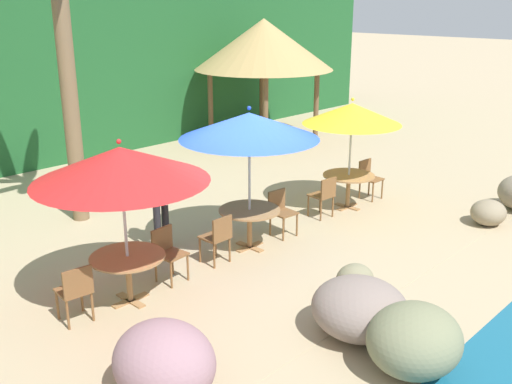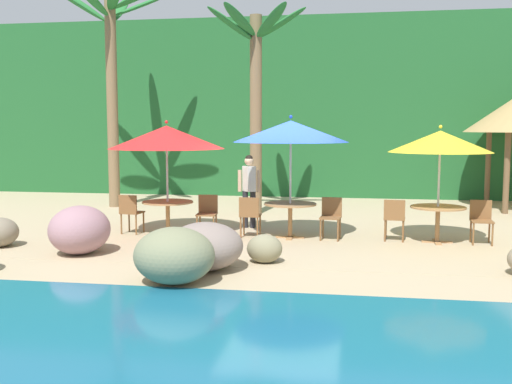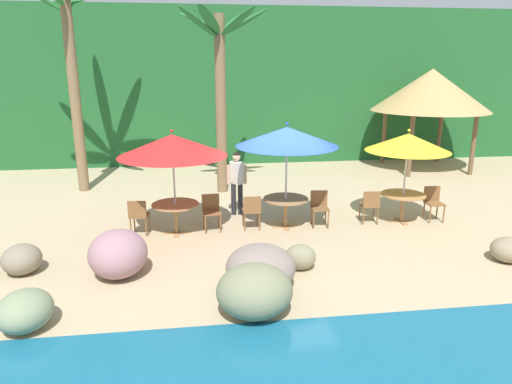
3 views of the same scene
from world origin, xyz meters
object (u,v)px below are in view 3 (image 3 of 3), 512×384
at_px(chair_red_seaward, 211,210).
at_px(chair_blue_seaward, 319,206).
at_px(dining_table_yellow, 403,199).
at_px(chair_red_inland, 138,214).
at_px(waiter_in_white, 237,179).
at_px(palapa_hut, 431,90).
at_px(chair_yellow_inland, 370,204).
at_px(dining_table_red, 175,209).
at_px(dining_table_blue, 286,203).
at_px(umbrella_red, 172,145).
at_px(palm_tree_nearest, 69,43).
at_px(umbrella_blue, 287,137).
at_px(umbrella_yellow, 408,142).
at_px(palm_tree_second, 220,69).
at_px(chair_yellow_seaward, 433,201).
at_px(chair_blue_inland, 252,210).

distance_m(chair_red_seaward, chair_blue_seaward, 2.67).
height_order(chair_red_seaward, dining_table_yellow, chair_red_seaward).
height_order(chair_red_inland, waiter_in_white, waiter_in_white).
bearing_deg(palapa_hut, chair_yellow_inland, -127.21).
xyz_separation_m(dining_table_red, chair_red_inland, (-0.85, 0.01, -0.10)).
distance_m(dining_table_blue, chair_yellow_inland, 2.15).
distance_m(umbrella_red, waiter_in_white, 2.30).
xyz_separation_m(chair_red_seaward, palm_tree_nearest, (-3.87, 4.15, 3.96)).
bearing_deg(umbrella_blue, chair_red_seaward, 178.21).
xyz_separation_m(chair_red_seaward, dining_table_blue, (1.81, -0.06, 0.10)).
bearing_deg(palapa_hut, umbrella_yellow, -121.51).
bearing_deg(umbrella_red, palapa_hut, 32.56).
distance_m(chair_yellow_inland, palm_tree_second, 5.92).
bearing_deg(chair_red_inland, palapa_hut, 30.27).
height_order(chair_red_inland, umbrella_blue, umbrella_blue).
relative_size(chair_red_seaward, palapa_hut, 0.20).
xyz_separation_m(umbrella_yellow, dining_table_yellow, (0.00, 0.00, -1.43)).
xyz_separation_m(chair_red_seaward, dining_table_yellow, (4.81, -0.08, 0.10)).
relative_size(umbrella_blue, chair_yellow_seaward, 2.97).
xyz_separation_m(chair_red_inland, palm_tree_nearest, (-2.18, 4.31, 3.96)).
xyz_separation_m(umbrella_red, palapa_hut, (9.21, 5.88, 0.83)).
bearing_deg(umbrella_blue, umbrella_red, -177.79).
height_order(umbrella_red, umbrella_blue, umbrella_blue).
bearing_deg(chair_blue_seaward, palm_tree_second, 121.85).
bearing_deg(chair_blue_inland, waiter_in_white, 100.87).
height_order(umbrella_red, chair_blue_inland, umbrella_red).
distance_m(chair_blue_seaward, chair_yellow_inland, 1.29).
relative_size(chair_red_seaward, umbrella_yellow, 0.37).
bearing_deg(chair_blue_seaward, chair_blue_inland, -176.33).
relative_size(chair_red_inland, umbrella_blue, 0.34).
distance_m(dining_table_red, chair_yellow_inland, 4.80).
xyz_separation_m(chair_red_seaward, chair_yellow_inland, (3.96, -0.09, 0.00)).
bearing_deg(dining_table_yellow, palapa_hut, 58.49).
relative_size(chair_blue_inland, waiter_in_white, 0.51).
distance_m(umbrella_yellow, palapa_hut, 6.86).
bearing_deg(chair_yellow_inland, umbrella_yellow, 0.58).
bearing_deg(dining_table_red, waiter_in_white, 38.58).
bearing_deg(umbrella_blue, chair_yellow_seaward, 0.55).
height_order(umbrella_red, dining_table_blue, umbrella_red).
bearing_deg(chair_blue_seaward, chair_yellow_inland, -2.19).
xyz_separation_m(umbrella_blue, chair_blue_seaward, (0.85, 0.02, -1.73)).
xyz_separation_m(chair_red_inland, palapa_hut, (10.06, 5.87, 2.43)).
xyz_separation_m(dining_table_yellow, chair_yellow_seaward, (0.85, 0.06, -0.10)).
bearing_deg(chair_blue_seaward, waiter_in_white, 149.85).
bearing_deg(umbrella_red, dining_table_red, -5.36).
bearing_deg(umbrella_yellow, chair_yellow_seaward, 4.04).
xyz_separation_m(umbrella_yellow, chair_yellow_inland, (-0.85, -0.01, -1.53)).
bearing_deg(umbrella_blue, chair_blue_inland, -173.80).
distance_m(dining_table_yellow, palm_tree_second, 6.41).
distance_m(chair_red_inland, chair_blue_seaward, 4.36).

